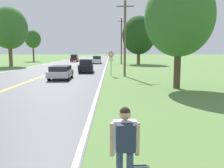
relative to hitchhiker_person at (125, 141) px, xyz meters
The scene contains 12 objects.
hitchhiker_person is the anchor object (origin of this frame).
traffic_sign 21.60m from the hitchhiker_person, 90.51° to the left, with size 0.60×0.10×2.68m.
utility_pole_midground 21.59m from the hitchhiker_person, 86.57° to the left, with size 1.80×0.24×7.96m.
utility_pole_far 45.95m from the hitchhiker_person, 87.46° to the left, with size 1.80×0.24×9.43m.
tree_behind_sign 46.37m from the hitchhiker_person, 82.97° to the left, with size 6.88×6.88×9.95m.
tree_mid_treeline 14.33m from the hitchhiker_person, 70.44° to the left, with size 4.89×4.89×7.93m.
tree_right_cluster 64.30m from the hitchhiker_person, 109.22° to the left, with size 4.15×4.15×8.32m.
tree_far_back 43.59m from the hitchhiker_person, 115.18° to the left, with size 6.50×6.50×10.55m.
car_silver_hatchback_approaching 19.44m from the hitchhiker_person, 105.24° to the left, with size 2.05×4.26×1.30m.
car_black_sedan_mid_near 26.38m from the hitchhiker_person, 97.36° to the left, with size 1.96×4.22×1.67m.
car_white_suv_mid_far 48.03m from the hitchhiker_person, 93.82° to the left, with size 2.00×4.84×1.66m.
car_maroon_suv_receding 57.34m from the hitchhiker_person, 99.46° to the left, with size 1.82×4.30×1.86m.
Camera 1 is at (7.38, -0.29, 2.71)m, focal length 38.00 mm.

